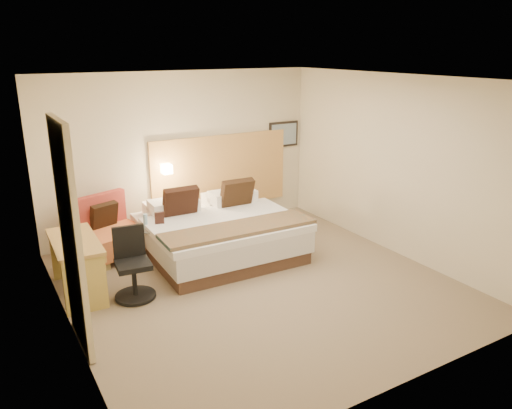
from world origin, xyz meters
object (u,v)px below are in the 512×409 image
bed (218,232)px  desk_chair (133,270)px  lounge_chair (110,233)px  side_table (152,243)px  desk (77,251)px

bed → desk_chair: (-1.55, -0.72, 0.03)m
lounge_chair → desk_chair: 1.47m
side_table → desk: bearing=-159.2°
bed → desk_chair: bearing=-155.1°
lounge_chair → desk: 1.23m
lounge_chair → desk_chair: bearing=-93.9°
desk → lounge_chair: bearing=56.8°
desk_chair → side_table: bearing=57.4°
desk → bed: bearing=7.4°
desk_chair → bed: bearing=24.9°
bed → lounge_chair: bed is taller
lounge_chair → desk: lounge_chair is taller
bed → desk: size_ratio=1.86×
desk_chair → lounge_chair: bearing=86.1°
side_table → desk_chair: 1.04m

